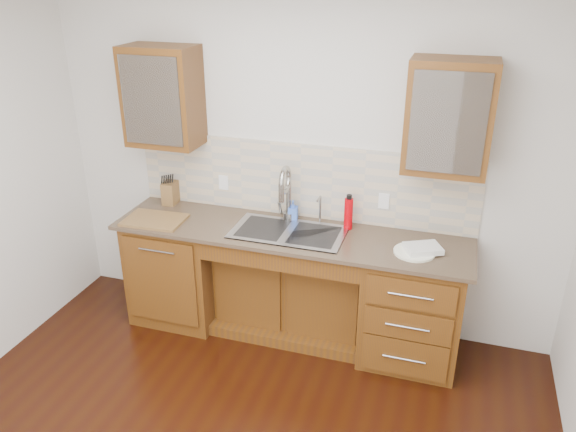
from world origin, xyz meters
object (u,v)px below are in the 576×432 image
(soap_bottle, at_px, (293,210))
(plate, at_px, (414,252))
(knife_block, at_px, (171,192))
(water_bottle, at_px, (348,214))
(cutting_board, at_px, (155,220))

(soap_bottle, relative_size, plate, 0.54)
(soap_bottle, bearing_deg, plate, -24.96)
(knife_block, bearing_deg, soap_bottle, -5.13)
(water_bottle, relative_size, knife_block, 1.30)
(plate, distance_m, cutting_board, 1.99)
(soap_bottle, relative_size, water_bottle, 0.64)
(water_bottle, distance_m, cutting_board, 1.50)
(soap_bottle, height_order, water_bottle, water_bottle)
(water_bottle, xyz_separation_m, plate, (0.52, -0.25, -0.11))
(knife_block, bearing_deg, cutting_board, -86.50)
(soap_bottle, height_order, cutting_board, soap_bottle)
(cutting_board, bearing_deg, water_bottle, 12.31)
(cutting_board, bearing_deg, soap_bottle, 19.12)
(water_bottle, height_order, cutting_board, water_bottle)
(plate, distance_m, knife_block, 2.06)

